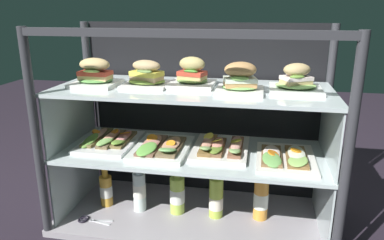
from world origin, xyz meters
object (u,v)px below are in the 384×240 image
object	(u,v)px
juice_bottle_front_second	(216,197)
kitchen_scissors	(87,220)
plated_roll_sandwich_far_left	(192,76)
juice_bottle_back_right	(177,194)
plated_roll_sandwich_far_right	(240,80)
plated_roll_sandwich_left_of_center	(95,75)
juice_bottle_near_post	(139,190)
plated_roll_sandwich_near_left_corner	(147,76)
open_sandwich_tray_center	(220,147)
open_sandwich_tray_mid_right	(161,147)
juice_bottle_front_left_end	(261,198)
open_sandwich_tray_near_left_corner	(285,157)
plated_roll_sandwich_right_of_center	(296,82)
juice_bottle_front_right_end	(106,189)
open_sandwich_tray_right_of_center	(109,140)

from	to	relation	value
juice_bottle_front_second	kitchen_scissors	world-z (taller)	juice_bottle_front_second
plated_roll_sandwich_far_left	juice_bottle_back_right	world-z (taller)	plated_roll_sandwich_far_left
plated_roll_sandwich_far_right	kitchen_scissors	xyz separation A→B (m)	(-0.66, -0.10, -0.64)
plated_roll_sandwich_left_of_center	juice_bottle_near_post	distance (m)	0.57
plated_roll_sandwich_far_right	kitchen_scissors	size ratio (longest dim) A/B	1.16
plated_roll_sandwich_near_left_corner	open_sandwich_tray_center	distance (m)	0.44
open_sandwich_tray_mid_right	juice_bottle_front_left_end	world-z (taller)	open_sandwich_tray_mid_right
plated_roll_sandwich_near_left_corner	juice_bottle_back_right	world-z (taller)	plated_roll_sandwich_near_left_corner
plated_roll_sandwich_far_right	open_sandwich_tray_near_left_corner	bearing A→B (deg)	1.60
juice_bottle_front_second	open_sandwich_tray_mid_right	bearing A→B (deg)	-172.13
plated_roll_sandwich_right_of_center	juice_bottle_front_second	bearing A→B (deg)	-176.25
plated_roll_sandwich_right_of_center	juice_bottle_near_post	xyz separation A→B (m)	(-0.67, -0.03, -0.53)
plated_roll_sandwich_far_right	plated_roll_sandwich_near_left_corner	bearing A→B (deg)	173.00
open_sandwich_tray_mid_right	kitchen_scissors	world-z (taller)	open_sandwich_tray_mid_right
open_sandwich_tray_center	kitchen_scissors	bearing A→B (deg)	-164.49
juice_bottle_front_right_end	juice_bottle_front_left_end	xyz separation A→B (m)	(0.74, 0.02, 0.02)
plated_roll_sandwich_left_of_center	juice_bottle_back_right	world-z (taller)	plated_roll_sandwich_left_of_center
juice_bottle_front_right_end	juice_bottle_back_right	world-z (taller)	juice_bottle_back_right
plated_roll_sandwich_left_of_center	juice_bottle_front_left_end	distance (m)	0.91
open_sandwich_tray_near_left_corner	juice_bottle_front_right_end	distance (m)	0.86
open_sandwich_tray_right_of_center	juice_bottle_front_right_end	size ratio (longest dim) A/B	1.52
juice_bottle_back_right	plated_roll_sandwich_near_left_corner	bearing A→B (deg)	-179.89
open_sandwich_tray_mid_right	juice_bottle_front_left_end	size ratio (longest dim) A/B	1.31
open_sandwich_tray_near_left_corner	juice_bottle_front_right_end	world-z (taller)	open_sandwich_tray_near_left_corner
open_sandwich_tray_center	juice_bottle_front_left_end	world-z (taller)	open_sandwich_tray_center
plated_roll_sandwich_right_of_center	juice_bottle_back_right	distance (m)	0.73
plated_roll_sandwich_far_left	juice_bottle_front_left_end	size ratio (longest dim) A/B	0.76
open_sandwich_tray_right_of_center	plated_roll_sandwich_right_of_center	bearing A→B (deg)	0.90
plated_roll_sandwich_right_of_center	kitchen_scissors	size ratio (longest dim) A/B	1.29
plated_roll_sandwich_far_right	juice_bottle_back_right	world-z (taller)	plated_roll_sandwich_far_right
plated_roll_sandwich_far_left	plated_roll_sandwich_left_of_center	bearing A→B (deg)	-171.05
plated_roll_sandwich_near_left_corner	juice_bottle_front_second	size ratio (longest dim) A/B	0.77
plated_roll_sandwich_left_of_center	open_sandwich_tray_center	xyz separation A→B (m)	(0.54, 0.05, -0.31)
plated_roll_sandwich_left_of_center	plated_roll_sandwich_right_of_center	world-z (taller)	plated_roll_sandwich_left_of_center
plated_roll_sandwich_far_right	plated_roll_sandwich_right_of_center	bearing A→B (deg)	16.78
open_sandwich_tray_near_left_corner	juice_bottle_back_right	bearing A→B (deg)	174.68
juice_bottle_front_left_end	plated_roll_sandwich_far_left	bearing A→B (deg)	178.29
plated_roll_sandwich_far_left	plated_roll_sandwich_right_of_center	distance (m)	0.43
juice_bottle_back_right	juice_bottle_front_left_end	world-z (taller)	juice_bottle_front_left_end
plated_roll_sandwich_far_right	open_sandwich_tray_right_of_center	world-z (taller)	plated_roll_sandwich_far_right
open_sandwich_tray_near_left_corner	juice_bottle_front_second	distance (m)	0.38
plated_roll_sandwich_near_left_corner	plated_roll_sandwich_far_left	xyz separation A→B (m)	(0.19, 0.03, 0.00)
plated_roll_sandwich_left_of_center	open_sandwich_tray_right_of_center	size ratio (longest dim) A/B	0.58
juice_bottle_front_left_end	kitchen_scissors	bearing A→B (deg)	-167.52
plated_roll_sandwich_left_of_center	plated_roll_sandwich_near_left_corner	size ratio (longest dim) A/B	0.99
juice_bottle_near_post	juice_bottle_back_right	xyz separation A→B (m)	(0.18, 0.02, -0.01)
juice_bottle_back_right	juice_bottle_front_left_end	xyz separation A→B (m)	(0.38, 0.02, 0.01)
open_sandwich_tray_mid_right	open_sandwich_tray_center	world-z (taller)	open_sandwich_tray_center
juice_bottle_back_right	open_sandwich_tray_near_left_corner	bearing A→B (deg)	-5.32
plated_roll_sandwich_near_left_corner	juice_bottle_front_left_end	bearing A→B (deg)	2.02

